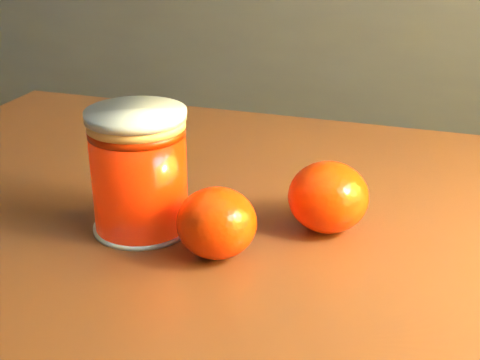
% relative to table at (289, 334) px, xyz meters
% --- Properties ---
extents(kitchen_counter, '(3.15, 0.60, 0.90)m').
position_rel_table_xyz_m(kitchen_counter, '(-0.80, 1.42, -0.22)').
color(kitchen_counter, '#4F4E53').
rests_on(kitchen_counter, ground).
extents(table, '(1.03, 0.73, 0.76)m').
position_rel_table_xyz_m(table, '(0.00, 0.00, 0.00)').
color(table, brown).
rests_on(table, ground).
extents(juice_glass, '(0.09, 0.09, 0.11)m').
position_rel_table_xyz_m(juice_glass, '(-0.14, -0.01, 0.15)').
color(juice_glass, '#FF2505').
rests_on(juice_glass, table).
extents(orange_front, '(0.09, 0.09, 0.06)m').
position_rel_table_xyz_m(orange_front, '(0.02, 0.04, 0.13)').
color(orange_front, '#FF3405').
rests_on(orange_front, table).
extents(orange_back, '(0.07, 0.07, 0.06)m').
position_rel_table_xyz_m(orange_back, '(-0.06, -0.04, 0.13)').
color(orange_back, '#FF3405').
rests_on(orange_back, table).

